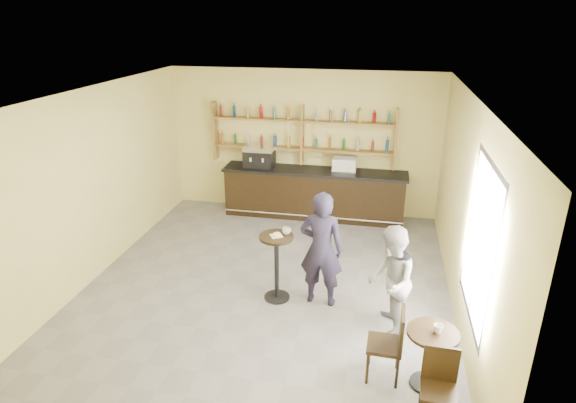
% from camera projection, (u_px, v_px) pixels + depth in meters
% --- Properties ---
extents(floor, '(7.00, 7.00, 0.00)m').
position_uv_depth(floor, '(267.00, 286.00, 8.12)').
color(floor, slate).
rests_on(floor, ground).
extents(ceiling, '(7.00, 7.00, 0.00)m').
position_uv_depth(ceiling, '(264.00, 95.00, 6.95)').
color(ceiling, white).
rests_on(ceiling, wall_back).
extents(wall_back, '(7.00, 0.00, 7.00)m').
position_uv_depth(wall_back, '(303.00, 143.00, 10.73)').
color(wall_back, '#E9DD84').
rests_on(wall_back, floor).
extents(wall_front, '(7.00, 0.00, 7.00)m').
position_uv_depth(wall_front, '(172.00, 335.00, 4.34)').
color(wall_front, '#E9DD84').
rests_on(wall_front, floor).
extents(wall_left, '(0.00, 7.00, 7.00)m').
position_uv_depth(wall_left, '(92.00, 185.00, 8.09)').
color(wall_left, '#E9DD84').
rests_on(wall_left, floor).
extents(wall_right, '(0.00, 7.00, 7.00)m').
position_uv_depth(wall_right, '(466.00, 213.00, 6.98)').
color(wall_right, '#E9DD84').
rests_on(wall_right, floor).
extents(window_pane, '(0.00, 2.00, 2.00)m').
position_uv_depth(window_pane, '(480.00, 243.00, 5.85)').
color(window_pane, white).
rests_on(window_pane, wall_right).
extents(window_frame, '(0.04, 1.70, 2.10)m').
position_uv_depth(window_frame, '(480.00, 243.00, 5.85)').
color(window_frame, black).
rests_on(window_frame, wall_right).
extents(shelf_unit, '(4.00, 0.26, 1.40)m').
position_uv_depth(shelf_unit, '(302.00, 135.00, 10.53)').
color(shelf_unit, brown).
rests_on(shelf_unit, wall_back).
extents(liquor_bottles, '(3.68, 0.10, 1.00)m').
position_uv_depth(liquor_bottles, '(302.00, 127.00, 10.47)').
color(liquor_bottles, '#8C5919').
rests_on(liquor_bottles, shelf_unit).
extents(bar_counter, '(4.04, 0.79, 1.09)m').
position_uv_depth(bar_counter, '(314.00, 193.00, 10.74)').
color(bar_counter, black).
rests_on(bar_counter, floor).
extents(espresso_machine, '(0.68, 0.46, 0.46)m').
position_uv_depth(espresso_machine, '(259.00, 157.00, 10.68)').
color(espresso_machine, black).
rests_on(espresso_machine, bar_counter).
extents(pastry_case, '(0.52, 0.42, 0.31)m').
position_uv_depth(pastry_case, '(344.00, 165.00, 10.36)').
color(pastry_case, silver).
rests_on(pastry_case, bar_counter).
extents(pedestal_table, '(0.71, 0.71, 1.11)m').
position_uv_depth(pedestal_table, '(277.00, 268.00, 7.60)').
color(pedestal_table, black).
rests_on(pedestal_table, floor).
extents(napkin, '(0.24, 0.24, 0.00)m').
position_uv_depth(napkin, '(276.00, 236.00, 7.39)').
color(napkin, white).
rests_on(napkin, pedestal_table).
extents(donut, '(0.14, 0.14, 0.05)m').
position_uv_depth(donut, '(277.00, 235.00, 7.37)').
color(donut, gold).
rests_on(donut, napkin).
extents(cup_pedestal, '(0.17, 0.17, 0.11)m').
position_uv_depth(cup_pedestal, '(287.00, 231.00, 7.44)').
color(cup_pedestal, white).
rests_on(cup_pedestal, pedestal_table).
extents(man_main, '(0.72, 0.50, 1.87)m').
position_uv_depth(man_main, '(321.00, 249.00, 7.37)').
color(man_main, black).
rests_on(man_main, floor).
extents(cafe_table, '(0.77, 0.77, 0.79)m').
position_uv_depth(cafe_table, '(430.00, 359.00, 5.85)').
color(cafe_table, black).
rests_on(cafe_table, floor).
extents(cup_cafe, '(0.14, 0.14, 0.10)m').
position_uv_depth(cup_cafe, '(438.00, 329.00, 5.67)').
color(cup_cafe, white).
rests_on(cup_cafe, cafe_table).
extents(chair_west, '(0.44, 0.44, 0.98)m').
position_uv_depth(chair_west, '(384.00, 344.00, 5.96)').
color(chair_west, black).
rests_on(chair_west, floor).
extents(chair_south, '(0.41, 0.41, 0.91)m').
position_uv_depth(chair_south, '(439.00, 391.00, 5.27)').
color(chair_south, black).
rests_on(chair_south, floor).
extents(patron_second, '(0.63, 0.80, 1.63)m').
position_uv_depth(patron_second, '(390.00, 281.00, 6.72)').
color(patron_second, gray).
rests_on(patron_second, floor).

